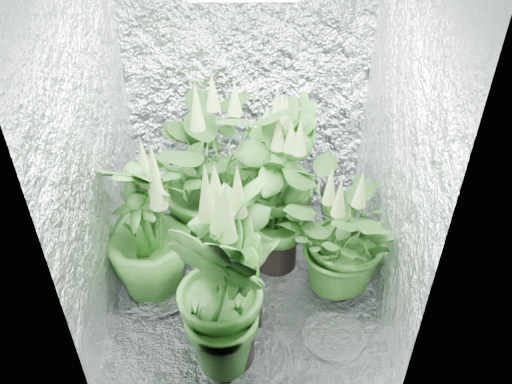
{
  "coord_description": "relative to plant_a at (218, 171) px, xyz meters",
  "views": [
    {
      "loc": [
        0.04,
        -2.28,
        2.35
      ],
      "look_at": [
        0.06,
        0.0,
        0.71
      ],
      "focal_mm": 35.0,
      "sensor_mm": 36.0,
      "label": 1
    }
  ],
  "objects": [
    {
      "name": "plant_b",
      "position": [
        0.38,
        -0.23,
        -0.07
      ],
      "size": [
        0.73,
        0.73,
        1.12
      ],
      "rotation": [
        0.0,
        0.0,
        0.48
      ],
      "color": "black",
      "rests_on": "ground"
    },
    {
      "name": "plant_label",
      "position": [
        0.15,
        -1.02,
        -0.29
      ],
      "size": [
        0.06,
        0.05,
        0.09
      ],
      "primitive_type": "cube",
      "rotation": [
        -0.21,
        0.0,
        0.54
      ],
      "color": "white",
      "rests_on": "plant_g"
    },
    {
      "name": "circulation_fan",
      "position": [
        0.78,
        0.11,
        -0.42
      ],
      "size": [
        0.16,
        0.33,
        0.38
      ],
      "rotation": [
        0.0,
        0.0,
        0.09
      ],
      "color": "black",
      "rests_on": "ground"
    },
    {
      "name": "plant_a",
      "position": [
        0.0,
        0.0,
        0.0
      ],
      "size": [
        1.29,
        1.29,
        1.22
      ],
      "rotation": [
        0.0,
        0.0,
        0.34
      ],
      "color": "black",
      "rests_on": "ground"
    },
    {
      "name": "plant_g",
      "position": [
        0.08,
        -0.99,
        -0.07
      ],
      "size": [
        0.76,
        0.76,
        1.12
      ],
      "rotation": [
        0.0,
        0.0,
        5.22
      ],
      "color": "black",
      "rests_on": "ground"
    },
    {
      "name": "ground",
      "position": [
        0.19,
        -0.39,
        -0.59
      ],
      "size": [
        1.6,
        1.6,
        0.0
      ],
      "primitive_type": "plane",
      "color": "silver",
      "rests_on": "ground"
    },
    {
      "name": "plant_c",
      "position": [
        0.4,
        0.03,
        -0.07
      ],
      "size": [
        0.69,
        0.69,
        1.13
      ],
      "rotation": [
        0.0,
        0.0,
        1.31
      ],
      "color": "black",
      "rests_on": "ground"
    },
    {
      "name": "plant_e",
      "position": [
        0.76,
        -0.46,
        -0.17
      ],
      "size": [
        0.96,
        0.96,
        0.89
      ],
      "rotation": [
        0.0,
        0.0,
        3.59
      ],
      "color": "black",
      "rests_on": "ground"
    },
    {
      "name": "plant_f",
      "position": [
        0.13,
        -0.72,
        -0.07
      ],
      "size": [
        0.7,
        0.7,
        1.12
      ],
      "rotation": [
        0.0,
        0.0,
        4.31
      ],
      "color": "black",
      "rests_on": "ground"
    },
    {
      "name": "walls",
      "position": [
        0.19,
        -0.39,
        0.41
      ],
      "size": [
        1.62,
        1.62,
        2.0
      ],
      "color": "silver",
      "rests_on": "ground"
    },
    {
      "name": "plant_d",
      "position": [
        -0.4,
        -0.44,
        -0.12
      ],
      "size": [
        0.68,
        0.68,
        1.04
      ],
      "rotation": [
        0.0,
        0.0,
        2.77
      ],
      "color": "black",
      "rests_on": "ground"
    }
  ]
}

